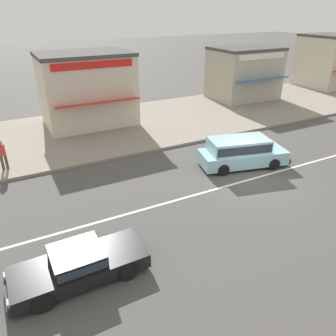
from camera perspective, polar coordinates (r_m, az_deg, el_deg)
The scene contains 9 objects.
ground_plane at distance 16.83m, azimuth 14.41°, elevation -1.87°, with size 160.00×160.00×0.00m, color #4C4947.
lane_centre_stripe at distance 16.83m, azimuth 14.41°, elevation -1.86°, with size 50.40×0.14×0.01m, color silver.
kerb_strip at distance 24.74m, azimuth -1.39°, elevation 8.31°, with size 68.00×10.00×0.15m, color gray.
minivan_pale_blue_3 at distance 17.74m, azimuth 12.58°, elevation 2.87°, with size 4.96×2.78×1.56m.
sedan_black_4 at distance 10.94m, azimuth -15.33°, elevation -15.86°, with size 4.26×1.81×1.06m.
pedestrian_near_clock at distance 18.58m, azimuth -26.93°, elevation 2.36°, with size 0.34×0.34×1.57m.
shopfront_corner_warung at distance 23.98m, azimuth -13.89°, elevation 13.23°, with size 6.13×5.11×4.88m.
shopfront_mid_block at distance 39.01m, azimuth 26.01°, elevation 16.43°, with size 4.64×5.62×5.10m.
shopfront_far_kios at distance 31.29m, azimuth 13.09°, elevation 15.82°, with size 5.78×5.01×4.43m.
Camera 1 is at (-10.36, -10.80, 7.71)m, focal length 35.00 mm.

